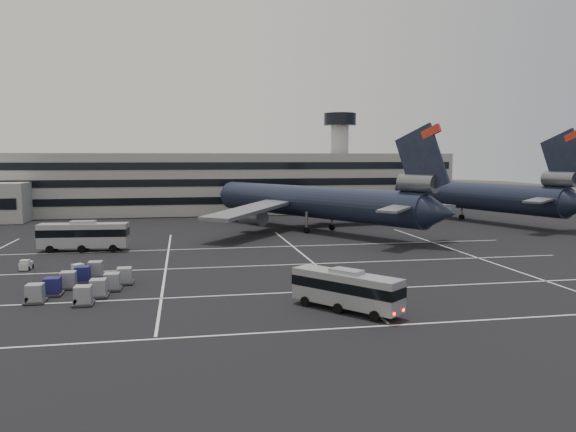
% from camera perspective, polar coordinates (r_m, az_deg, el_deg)
% --- Properties ---
extents(ground, '(260.00, 260.00, 0.00)m').
position_cam_1_polar(ground, '(64.03, -7.02, -5.88)').
color(ground, black).
rests_on(ground, ground).
extents(lane_markings, '(90.00, 55.62, 0.01)m').
position_cam_1_polar(lane_markings, '(64.80, -6.22, -5.72)').
color(lane_markings, silver).
rests_on(lane_markings, ground).
extents(terminal, '(125.00, 26.00, 24.00)m').
position_cam_1_polar(terminal, '(133.84, -10.27, 3.25)').
color(terminal, gray).
rests_on(terminal, ground).
extents(hills, '(352.00, 180.00, 44.00)m').
position_cam_1_polar(hills, '(234.93, -5.24, -0.18)').
color(hills, '#38332B').
rests_on(hills, ground).
extents(trijet_main, '(41.41, 51.81, 18.08)m').
position_cam_1_polar(trijet_main, '(99.87, 2.63, 1.47)').
color(trijet_main, black).
rests_on(trijet_main, ground).
extents(trijet_far, '(26.58, 56.16, 18.08)m').
position_cam_1_polar(trijet_far, '(122.96, 17.61, 2.13)').
color(trijet_far, black).
rests_on(trijet_far, ground).
extents(bus_near, '(8.27, 9.47, 3.62)m').
position_cam_1_polar(bus_near, '(48.59, 5.94, -7.31)').
color(bus_near, '#A0A3A8').
rests_on(bus_near, ground).
extents(bus_far, '(12.33, 3.87, 4.29)m').
position_cam_1_polar(bus_far, '(83.62, -20.05, -1.78)').
color(bus_far, '#A0A3A8').
rests_on(bus_far, ground).
extents(tug_a, '(1.27, 2.01, 1.24)m').
position_cam_1_polar(tug_a, '(72.63, -25.09, -4.55)').
color(tug_a, '#B8B8B3').
rests_on(tug_a, ground).
extents(tug_b, '(2.38, 2.50, 1.39)m').
position_cam_1_polar(tug_b, '(66.71, -20.21, -5.19)').
color(tug_b, '#B8B8B3').
rests_on(tug_b, ground).
extents(uld_cluster, '(9.53, 14.62, 1.72)m').
position_cam_1_polar(uld_cluster, '(59.13, -19.97, -6.36)').
color(uld_cluster, '#2D2D30').
rests_on(uld_cluster, ground).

